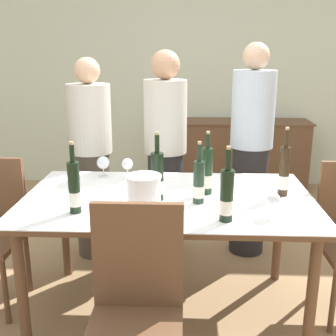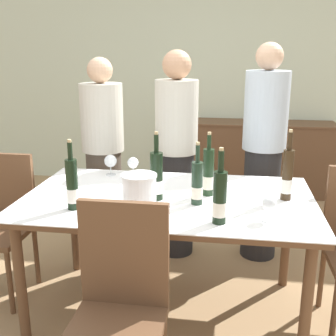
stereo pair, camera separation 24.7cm
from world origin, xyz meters
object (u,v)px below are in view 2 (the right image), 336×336
Objects in this scene: dining_table at (168,208)px; person_guest_right at (263,155)px; ice_bucket at (139,192)px; wine_bottle_4 at (220,198)px; wine_bottle_5 at (287,175)px; chair_near_front at (120,298)px; wine_bottle_3 at (157,177)px; wine_bottle_0 at (197,184)px; chair_left_end at (0,216)px; wine_glass_1 at (133,164)px; person_guest_left at (176,156)px; wine_bottle_2 at (72,185)px; sideboard_cabinet at (261,158)px; wine_glass_0 at (269,204)px; person_host at (104,159)px; wine_bottle_1 at (208,173)px; wine_glass_2 at (111,161)px.

person_guest_right is at bearing 54.67° from dining_table.
wine_bottle_4 is at bearing -12.28° from ice_bucket.
wine_bottle_5 is 0.25× the size of person_guest_right.
person_guest_right is at bearing 65.63° from chair_near_front.
wine_bottle_0 is at bearing -9.96° from wine_bottle_3.
wine_bottle_0 is 1.05m from person_guest_right.
person_guest_right is (1.77, 0.78, 0.30)m from chair_left_end.
wine_glass_1 is (-0.47, 0.41, -0.01)m from wine_bottle_0.
person_guest_left is at bearing 107.58° from wine_bottle_4.
person_guest_left is at bearing 68.37° from wine_bottle_2.
chair_near_front is (-0.83, -3.19, 0.13)m from sideboard_cabinet.
wine_bottle_0 reaches higher than wine_glass_0.
wine_bottle_0 is at bearing -46.70° from person_host.
wine_glass_1 is at bearing 138.79° from wine_bottle_0.
wine_bottle_2 reaches higher than chair_left_end.
wine_bottle_2 is (-0.37, -0.02, 0.03)m from ice_bucket.
wine_bottle_5 is (0.75, 0.11, 0.01)m from wine_bottle_3.
chair_near_front is (-0.05, -0.69, -0.36)m from wine_bottle_3.
chair_left_end reaches higher than wine_glass_0.
wine_bottle_1 is 0.93× the size of wine_bottle_5.
person_guest_right is (1.08, 0.48, -0.03)m from wine_glass_2.
wine_glass_2 is at bearing 118.27° from ice_bucket.
person_guest_left is at bearing 111.08° from wine_bottle_1.
wine_bottle_3 is at bearing -55.08° from person_host.
chair_near_front is (-0.43, -0.39, -0.36)m from wine_bottle_4.
ice_bucket is 0.87m from wine_bottle_5.
chair_left_end is (-0.70, -0.30, -0.33)m from wine_glass_2.
wine_bottle_0 is 0.38× the size of chair_left_end.
wine_bottle_1 is 2.93× the size of wine_glass_0.
wine_bottle_2 is (-0.49, -0.27, 0.21)m from dining_table.
wine_bottle_0 is 0.95m from person_guest_left.
wine_bottle_3 reaches higher than chair_near_front.
wine_bottle_5 is at bearing -90.69° from sideboard_cabinet.
wine_bottle_0 is 0.43m from wine_glass_0.
wine_bottle_0 is 0.53m from wine_bottle_5.
person_guest_right is (0.67, 0.04, 0.03)m from person_guest_left.
person_host is at bearing 151.74° from wine_bottle_5.
wine_glass_2 is (-1.03, 0.67, 0.01)m from wine_glass_0.
sideboard_cabinet is at bearing 64.59° from person_guest_left.
ice_bucket is 1.08m from person_guest_left.
wine_bottle_3 is at bearing 141.62° from wine_bottle_4.
sideboard_cabinet is at bearing 60.26° from wine_glass_2.
wine_bottle_5 is 0.81m from person_guest_right.
wine_bottle_2 is (-1.21, -2.73, 0.50)m from sideboard_cabinet.
wine_bottle_3 is 0.26× the size of person_host.
wine_bottle_4 is 0.41× the size of chair_left_end.
wine_bottle_0 is (0.18, -0.09, 0.19)m from dining_table.
sideboard_cabinet is 2.67m from wine_bottle_3.
wine_bottle_5 is 0.43× the size of chair_near_front.
chair_near_front is at bearing -38.16° from chair_left_end.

